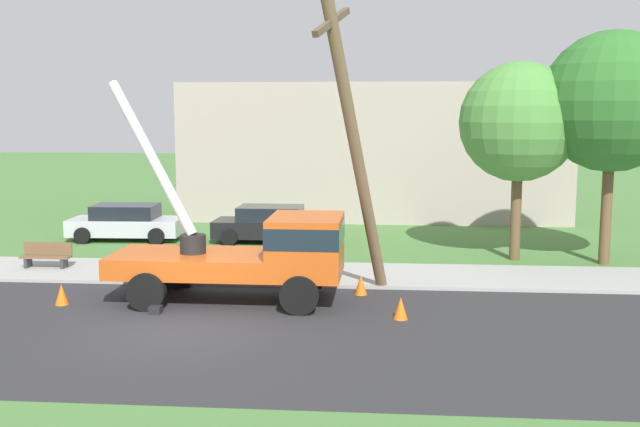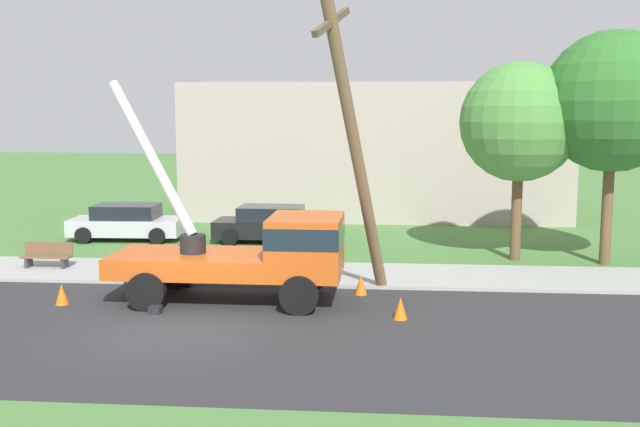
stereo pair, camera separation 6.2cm
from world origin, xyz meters
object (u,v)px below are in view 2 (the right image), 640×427
at_px(park_bench, 47,256).
at_px(roadside_tree_far, 613,102).
at_px(roadside_tree_near, 520,122).
at_px(traffic_cone_behind, 62,294).
at_px(traffic_cone_curbside, 361,285).
at_px(parked_sedan_black, 271,224).
at_px(utility_truck, 258,250).
at_px(leaning_utility_pole, 355,144).
at_px(parked_sedan_silver, 127,222).
at_px(traffic_cone_ahead, 400,308).

xyz_separation_m(park_bench, roadside_tree_far, (18.25, 2.52, 4.94)).
bearing_deg(roadside_tree_near, traffic_cone_behind, -151.38).
bearing_deg(traffic_cone_curbside, park_bench, 167.09).
height_order(traffic_cone_behind, roadside_tree_far, roadside_tree_far).
bearing_deg(roadside_tree_far, traffic_cone_behind, -157.42).
distance_m(parked_sedan_black, park_bench, 8.63).
bearing_deg(utility_truck, traffic_cone_curbside, 19.43).
xyz_separation_m(leaning_utility_pole, park_bench, (-10.05, 3.21, -3.80)).
height_order(leaning_utility_pole, parked_sedan_black, leaning_utility_pole).
xyz_separation_m(leaning_utility_pole, parked_sedan_black, (-3.61, 8.96, -3.55)).
bearing_deg(parked_sedan_silver, roadside_tree_near, -10.44).
distance_m(utility_truck, parked_sedan_silver, 11.38).
bearing_deg(parked_sedan_silver, park_bench, -96.23).
distance_m(parked_sedan_silver, parked_sedan_black, 5.81).
height_order(parked_sedan_black, roadside_tree_far, roadside_tree_far).
distance_m(traffic_cone_behind, traffic_cone_curbside, 8.09).
bearing_deg(traffic_cone_curbside, parked_sedan_silver, 139.85).
bearing_deg(traffic_cone_behind, leaning_utility_pole, 6.59).
height_order(utility_truck, traffic_cone_behind, utility_truck).
relative_size(traffic_cone_behind, roadside_tree_far, 0.07).
bearing_deg(roadside_tree_far, parked_sedan_black, 164.74).
bearing_deg(traffic_cone_ahead, traffic_cone_curbside, 113.75).
relative_size(leaning_utility_pole, traffic_cone_ahead, 14.92).
relative_size(traffic_cone_behind, parked_sedan_black, 0.13).
height_order(traffic_cone_curbside, roadside_tree_far, roadside_tree_far).
bearing_deg(park_bench, parked_sedan_silver, 83.77).
bearing_deg(roadside_tree_near, parked_sedan_black, 163.07).
height_order(leaning_utility_pole, park_bench, leaning_utility_pole).
distance_m(traffic_cone_ahead, roadside_tree_far, 11.30).
relative_size(leaning_utility_pole, traffic_cone_curbside, 14.92).
relative_size(utility_truck, park_bench, 4.23).
height_order(utility_truck, parked_sedan_black, utility_truck).
height_order(traffic_cone_behind, park_bench, park_bench).
bearing_deg(parked_sedan_black, parked_sedan_silver, -179.98).
distance_m(parked_sedan_silver, roadside_tree_near, 15.53).
relative_size(parked_sedan_black, roadside_tree_far, 0.57).
relative_size(parked_sedan_black, park_bench, 2.77).
xyz_separation_m(utility_truck, roadside_tree_near, (7.90, 6.33, 3.32)).
bearing_deg(roadside_tree_near, parked_sedan_silver, 169.56).
xyz_separation_m(traffic_cone_ahead, roadside_tree_far, (6.98, 7.26, 5.12)).
bearing_deg(leaning_utility_pole, parked_sedan_black, 111.96).
relative_size(utility_truck, traffic_cone_behind, 12.07).
bearing_deg(roadside_tree_near, roadside_tree_far, -9.90).
bearing_deg(traffic_cone_curbside, roadside_tree_far, 31.19).
height_order(utility_truck, parked_sedan_silver, utility_truck).
height_order(traffic_cone_behind, traffic_cone_curbside, same).
relative_size(roadside_tree_near, roadside_tree_far, 0.88).
distance_m(leaning_utility_pole, parked_sedan_black, 10.29).
bearing_deg(parked_sedan_silver, utility_truck, -52.87).
xyz_separation_m(utility_truck, traffic_cone_behind, (-5.17, -0.80, -1.13)).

